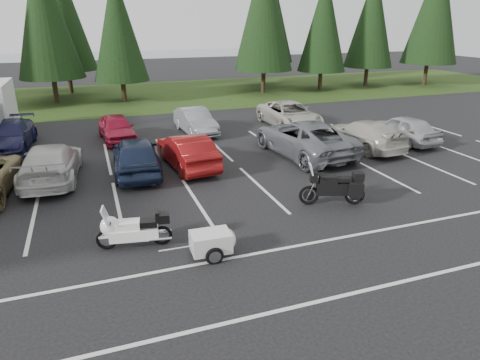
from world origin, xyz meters
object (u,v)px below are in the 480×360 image
car_far_1 (10,136)px  adventure_motorcycle (333,184)px  car_near_4 (136,155)px  car_far_4 (290,115)px  car_far_3 (195,121)px  touring_motorcycle (134,226)px  car_near_5 (187,151)px  car_near_6 (304,138)px  car_near_3 (51,163)px  cargo_trailer (211,244)px  car_near_8 (403,129)px  car_far_2 (117,128)px  car_near_7 (363,134)px

car_far_1 → adventure_motorcycle: bearing=-39.6°
car_near_4 → car_far_4: bearing=-148.0°
car_far_3 → touring_motorcycle: size_ratio=1.78×
car_far_4 → touring_motorcycle: (-10.56, -11.73, -0.09)m
touring_motorcycle → car_far_4: bearing=57.6°
car_near_5 → car_near_6: size_ratio=0.74×
car_near_3 → car_near_4: 3.33m
car_near_6 → touring_motorcycle: 10.75m
car_near_5 → cargo_trailer: car_near_5 is taller
car_near_8 → car_far_1: car_near_8 is taller
car_near_3 → adventure_motorcycle: bearing=152.4°
touring_motorcycle → adventure_motorcycle: adventure_motorcycle is taller
car_near_3 → car_far_2: car_near_3 is taller
car_near_6 → car_far_2: size_ratio=1.50×
car_near_6 → car_near_7: size_ratio=1.23×
car_near_4 → adventure_motorcycle: car_near_4 is taller
car_near_5 → car_far_2: bearing=-71.2°
car_near_4 → cargo_trailer: 7.66m
car_far_4 → adventure_motorcycle: adventure_motorcycle is taller
car_near_4 → car_far_1: bearing=-42.9°
car_near_5 → cargo_trailer: bearing=76.1°
car_near_8 → car_near_4: bearing=-4.3°
car_near_7 → touring_motorcycle: (-12.03, -6.35, -0.06)m
car_near_3 → car_near_4: bearing=179.4°
car_near_8 → car_far_2: (-14.16, 5.39, -0.04)m
cargo_trailer → car_near_7: bearing=38.8°
car_far_2 → car_near_3: bearing=-124.0°
car_near_6 → adventure_motorcycle: 5.90m
car_far_3 → adventure_motorcycle: (2.03, -11.46, 0.09)m
car_far_2 → adventure_motorcycle: adventure_motorcycle is taller
car_near_6 → car_near_3: bearing=-7.3°
car_near_6 → car_far_4: size_ratio=1.14×
car_near_5 → car_near_8: 11.62m
car_near_7 → touring_motorcycle: bearing=21.9°
car_near_7 → touring_motorcycle: size_ratio=2.08×
car_far_1 → touring_motorcycle: size_ratio=2.04×
car_near_5 → adventure_motorcycle: (3.84, -5.69, 0.04)m
car_near_7 → car_far_1: car_near_7 is taller
car_near_7 → car_far_4: bearing=-80.6°
car_near_4 → car_near_5: car_near_4 is taller
car_near_7 → touring_motorcycle: car_near_7 is taller
car_near_6 → car_far_4: car_near_6 is taller
car_near_4 → car_far_3: 7.08m
car_near_5 → touring_motorcycle: (-3.03, -6.42, -0.09)m
car_near_5 → adventure_motorcycle: size_ratio=1.76×
car_near_3 → car_near_6: car_near_6 is taller
car_far_2 → adventure_motorcycle: (6.39, -11.29, 0.09)m
car_far_1 → car_near_7: bearing=-13.9°
touring_motorcycle → cargo_trailer: size_ratio=1.50×
car_near_4 → cargo_trailer: (1.08, -7.57, -0.43)m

